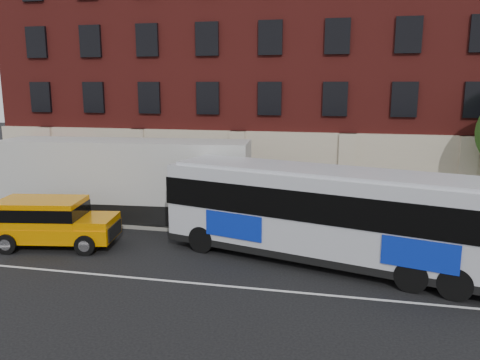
% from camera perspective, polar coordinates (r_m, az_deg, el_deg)
% --- Properties ---
extents(ground, '(120.00, 120.00, 0.00)m').
position_cam_1_polar(ground, '(16.81, -9.16, -12.43)').
color(ground, black).
rests_on(ground, ground).
extents(sidewalk, '(60.00, 6.00, 0.15)m').
position_cam_1_polar(sidewalk, '(24.89, -1.64, -4.16)').
color(sidewalk, gray).
rests_on(sidewalk, ground).
extents(kerb, '(60.00, 0.25, 0.15)m').
position_cam_1_polar(kerb, '(22.11, -3.50, -6.20)').
color(kerb, gray).
rests_on(kerb, ground).
extents(lane_line, '(60.00, 0.12, 0.01)m').
position_cam_1_polar(lane_line, '(17.23, -8.55, -11.77)').
color(lane_line, silver).
rests_on(lane_line, ground).
extents(building, '(30.00, 12.10, 15.00)m').
position_cam_1_polar(building, '(31.74, 1.78, 12.89)').
color(building, maroon).
rests_on(building, sidewalk).
extents(sign_pole, '(0.30, 0.20, 2.50)m').
position_cam_1_polar(sign_pole, '(25.47, -22.20, -1.47)').
color(sign_pole, gray).
rests_on(sign_pole, ground).
extents(city_bus, '(13.54, 6.30, 3.63)m').
position_cam_1_polar(city_bus, '(18.30, 11.08, -3.84)').
color(city_bus, silver).
rests_on(city_bus, ground).
extents(yellow_suv, '(5.43, 2.95, 2.02)m').
position_cam_1_polar(yellow_suv, '(21.66, -21.72, -4.39)').
color(yellow_suv, orange).
rests_on(yellow_suv, ground).
extents(shipping_container, '(12.31, 3.47, 4.05)m').
position_cam_1_polar(shipping_container, '(24.30, -13.36, -0.18)').
color(shipping_container, black).
rests_on(shipping_container, ground).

